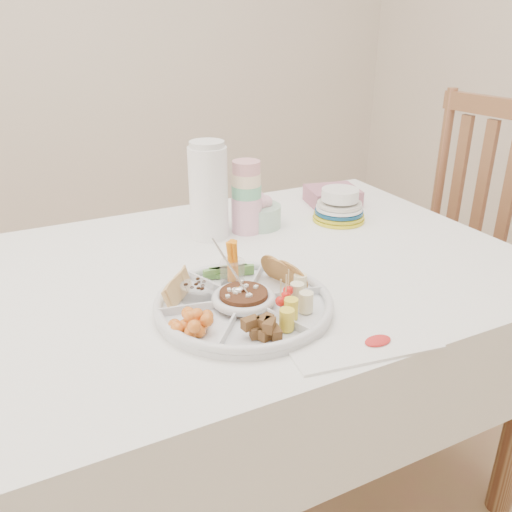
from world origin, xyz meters
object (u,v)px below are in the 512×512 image
thermos (208,190)px  plate_stack (339,205)px  chair (437,257)px  party_tray (244,301)px  dining_table (233,388)px

thermos → plate_stack: thermos is taller
chair → plate_stack: 0.50m
plate_stack → chair: bearing=-2.2°
party_tray → thermos: (0.10, 0.43, 0.12)m
chair → party_tray: bearing=-164.3°
chair → plate_stack: chair is taller
plate_stack → thermos: bearing=171.8°
chair → party_tray: size_ratio=2.90×
dining_table → chair: 0.89m
party_tray → plate_stack: bearing=36.4°
dining_table → party_tray: bearing=-106.7°
party_tray → plate_stack: size_ratio=2.36×
dining_table → party_tray: (-0.06, -0.21, 0.40)m
dining_table → thermos: size_ratio=5.42×
thermos → plate_stack: bearing=-8.2°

